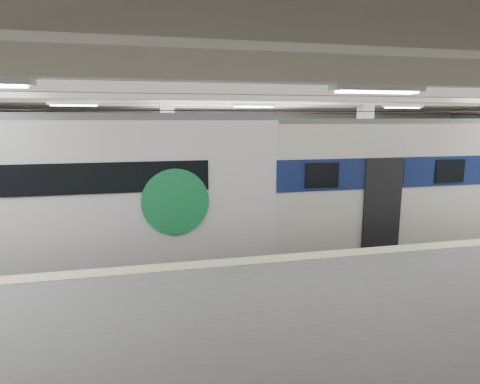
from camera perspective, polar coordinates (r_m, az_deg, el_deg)
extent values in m
cube|color=black|center=(13.44, 3.99, -9.26)|extent=(36.00, 24.00, 0.10)
cube|color=silver|center=(12.71, 4.32, 15.26)|extent=(36.00, 24.00, 0.20)
cube|color=beige|center=(22.48, -3.35, 5.97)|extent=(30.00, 0.10, 5.50)
cube|color=#565658|center=(7.77, 18.99, -20.38)|extent=(30.00, 7.00, 1.10)
cube|color=beige|center=(10.17, 9.44, -8.99)|extent=(30.00, 0.50, 0.02)
cube|color=beige|center=(15.22, -10.13, 3.75)|extent=(0.50, 0.50, 5.50)
cube|color=beige|center=(17.52, 17.07, 4.31)|extent=(0.50, 0.50, 5.50)
cube|color=beige|center=(12.69, 4.30, 13.91)|extent=(30.00, 18.00, 0.50)
cube|color=#59544C|center=(13.40, 4.00, -8.74)|extent=(30.00, 1.52, 0.16)
cube|color=#59544C|center=(18.52, -0.94, -3.33)|extent=(30.00, 1.52, 0.16)
cylinder|color=black|center=(12.67, 4.26, 11.43)|extent=(30.00, 0.03, 0.03)
cylinder|color=black|center=(18.00, -0.98, 11.12)|extent=(30.00, 0.03, 0.03)
cube|color=white|center=(10.78, 7.48, 12.74)|extent=(26.00, 8.40, 0.12)
cube|color=white|center=(12.63, -26.44, 0.17)|extent=(13.06, 2.91, 3.92)
ellipsoid|color=white|center=(12.77, 3.33, 1.34)|extent=(2.31, 2.85, 3.84)
ellipsoid|color=#C41055|center=(12.96, 3.80, -2.41)|extent=(2.45, 2.91, 2.35)
cylinder|color=#188446|center=(10.86, -9.16, -1.42)|extent=(1.81, 0.06, 1.81)
cube|color=#4C4C51|center=(12.47, -27.21, 9.52)|extent=(13.06, 2.39, 0.20)
cube|color=black|center=(13.13, -25.70, -8.93)|extent=(13.06, 2.04, 0.70)
cube|color=silver|center=(15.96, 26.98, 1.83)|extent=(13.37, 2.93, 3.81)
cube|color=navy|center=(15.90, 27.12, 3.46)|extent=(13.41, 2.99, 0.93)
cube|color=red|center=(12.85, 3.03, -1.26)|extent=(0.08, 2.49, 2.09)
cube|color=black|center=(12.63, 3.09, 5.86)|extent=(0.08, 2.35, 1.37)
cube|color=#4C4C51|center=(15.82, 27.57, 8.94)|extent=(13.37, 2.29, 0.16)
cube|color=black|center=(16.35, 26.39, -5.30)|extent=(13.37, 2.05, 0.70)
cube|color=white|center=(17.75, -15.42, 3.27)|extent=(14.02, 3.50, 3.77)
cube|color=#188446|center=(17.70, -15.50, 4.87)|extent=(14.06, 3.56, 0.79)
cube|color=#4C4C51|center=(17.63, -15.73, 9.69)|extent=(13.99, 3.01, 0.16)
cube|color=black|center=(18.11, -15.10, -3.29)|extent=(14.00, 3.20, 0.60)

